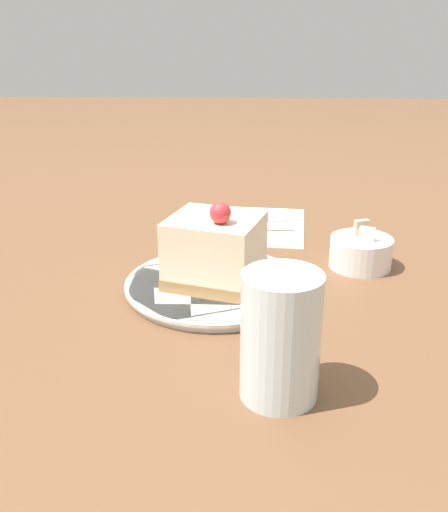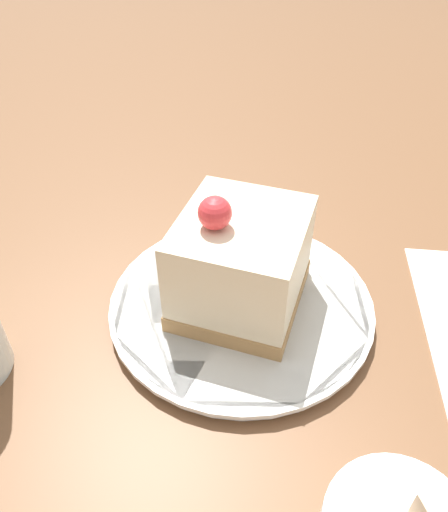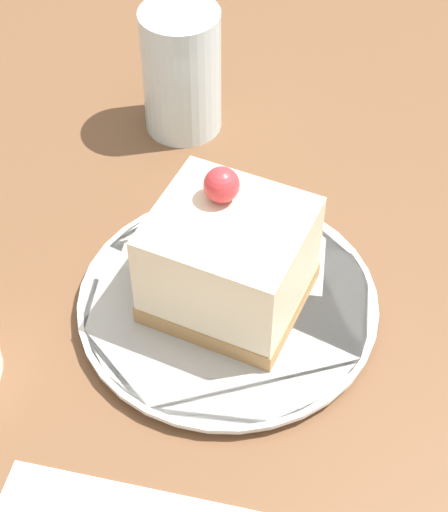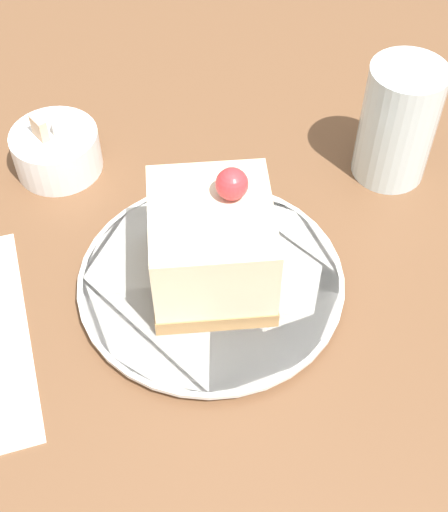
# 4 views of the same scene
# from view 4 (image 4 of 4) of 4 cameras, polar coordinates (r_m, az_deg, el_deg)

# --- Properties ---
(ground_plane) EXTENTS (4.00, 4.00, 0.00)m
(ground_plane) POSITION_cam_4_polar(r_m,az_deg,el_deg) (0.59, -3.67, -5.35)
(ground_plane) COLOR brown
(plate) EXTENTS (0.23, 0.23, 0.01)m
(plate) POSITION_cam_4_polar(r_m,az_deg,el_deg) (0.61, -1.04, -2.05)
(plate) COLOR silver
(plate) RESTS_ON ground_plane
(cake_slice) EXTENTS (0.13, 0.13, 0.11)m
(cake_slice) POSITION_cam_4_polar(r_m,az_deg,el_deg) (0.57, -0.97, 0.89)
(cake_slice) COLOR #9E7547
(cake_slice) RESTS_ON plate
(sugar_bowl) EXTENTS (0.08, 0.08, 0.06)m
(sugar_bowl) POSITION_cam_4_polar(r_m,az_deg,el_deg) (0.72, -13.25, 8.22)
(sugar_bowl) COLOR white
(sugar_bowl) RESTS_ON ground_plane
(drinking_glass) EXTENTS (0.07, 0.07, 0.12)m
(drinking_glass) POSITION_cam_4_polar(r_m,az_deg,el_deg) (0.69, 13.74, 10.30)
(drinking_glass) COLOR silver
(drinking_glass) RESTS_ON ground_plane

